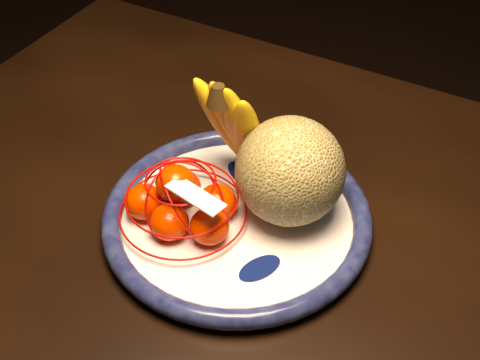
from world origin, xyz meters
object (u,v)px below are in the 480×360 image
at_px(fruit_bowl, 237,218).
at_px(banana_bunch, 236,123).
at_px(cantaloupe, 290,171).
at_px(mandarin_bag, 183,203).
at_px(dining_table, 352,314).

distance_m(fruit_bowl, banana_bunch, 0.12).
height_order(cantaloupe, banana_bunch, banana_bunch).
xyz_separation_m(banana_bunch, mandarin_bag, (-0.03, -0.10, -0.06)).
bearing_deg(dining_table, banana_bunch, 160.34).
height_order(fruit_bowl, mandarin_bag, mandarin_bag).
height_order(fruit_bowl, cantaloupe, cantaloupe).
bearing_deg(cantaloupe, dining_table, -27.65).
distance_m(cantaloupe, mandarin_bag, 0.14).
height_order(dining_table, cantaloupe, cantaloupe).
distance_m(cantaloupe, banana_bunch, 0.10).
bearing_deg(cantaloupe, fruit_bowl, -145.52).
xyz_separation_m(cantaloupe, mandarin_bag, (-0.11, -0.06, -0.04)).
distance_m(dining_table, fruit_bowl, 0.19).
height_order(fruit_bowl, banana_bunch, banana_bunch).
relative_size(dining_table, fruit_bowl, 4.36).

